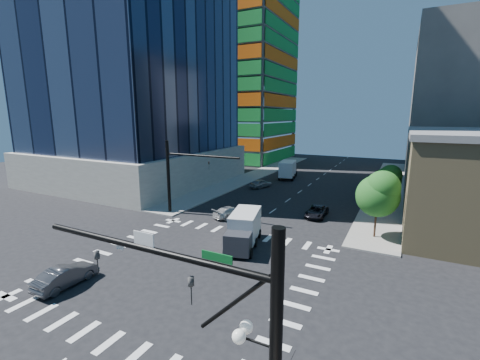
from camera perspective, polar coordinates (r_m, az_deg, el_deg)
The scene contains 15 objects.
ground at distance 27.04m, azimuth -8.70°, elevation -15.45°, with size 160.00×160.00×0.00m, color black.
road_markings at distance 27.03m, azimuth -8.70°, elevation -15.44°, with size 20.00×20.00×0.01m, color silver.
sidewalk_ne at distance 60.66m, azimuth 24.76°, elevation -1.12°, with size 5.00×60.00×0.15m, color gray.
sidewalk_nw at distance 66.31m, azimuth 2.71°, elevation 0.92°, with size 5.00×60.00×0.15m, color gray.
construction_building at distance 92.28m, azimuth -0.11°, elevation 19.19°, with size 25.16×34.50×70.60m.
signal_mast_se at distance 11.31m, azimuth 1.50°, elevation -27.83°, with size 10.51×2.48×9.00m.
signal_mast_nw at distance 39.91m, azimuth -11.00°, elevation 1.61°, with size 10.20×0.40×9.00m.
tree_south at distance 34.19m, azimuth 23.51°, elevation -2.16°, with size 4.16×4.16×6.82m.
tree_north at distance 46.07m, azimuth 24.85°, elevation 0.14°, with size 3.54×3.52×5.78m.
car_nb_far at distance 40.36m, azimuth 13.48°, elevation -5.46°, with size 2.17×4.71×1.31m, color black.
car_sb_near at distance 39.09m, azimuth -1.74°, elevation -5.70°, with size 1.83×4.50×1.31m, color silver.
car_sb_mid at distance 54.83m, azimuth 3.72°, elevation -0.62°, with size 1.74×4.32×1.47m, color #9EA0A5.
car_sb_cross at distance 27.34m, azimuth -28.55°, elevation -14.72°, with size 1.59×4.56×1.50m, color #414146.
box_truck_near at distance 30.38m, azimuth 0.56°, elevation -9.34°, with size 3.98×6.42×3.13m.
box_truck_far at distance 63.73m, azimuth 8.57°, elevation 1.71°, with size 3.97×7.02×3.47m.
Camera 1 is at (14.35, -19.41, 12.17)m, focal length 24.00 mm.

